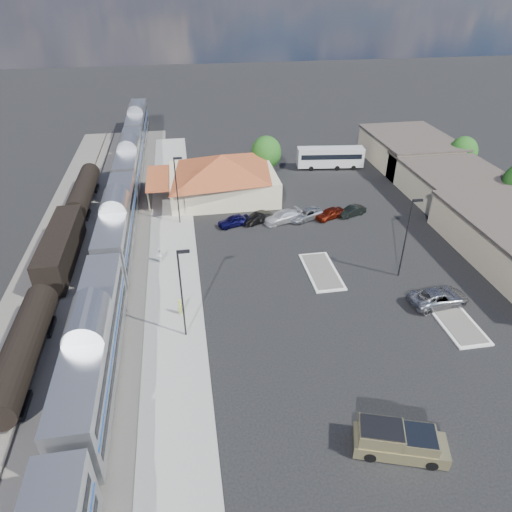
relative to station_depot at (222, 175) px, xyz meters
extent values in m
plane|color=black|center=(4.56, -24.00, -3.13)|extent=(280.00, 280.00, 0.00)
cube|color=#4C4944|center=(-16.44, -16.00, -3.07)|extent=(16.00, 100.00, 0.12)
cube|color=gray|center=(-7.44, -18.00, -3.04)|extent=(5.50, 92.00, 0.18)
cube|color=silver|center=(-13.44, -33.65, -0.08)|extent=(3.00, 20.00, 5.00)
cube|color=black|center=(-13.44, -33.65, -2.83)|extent=(2.20, 16.00, 0.60)
cube|color=silver|center=(-13.44, -12.65, -0.08)|extent=(3.00, 20.00, 5.00)
cube|color=black|center=(-13.44, -12.65, -2.83)|extent=(2.20, 16.00, 0.60)
cube|color=silver|center=(-13.44, 8.35, -0.08)|extent=(3.00, 20.00, 5.00)
cube|color=black|center=(-13.44, 8.35, -2.83)|extent=(2.20, 16.00, 0.60)
cube|color=silver|center=(-13.44, 29.35, -0.08)|extent=(3.00, 20.00, 5.00)
cube|color=black|center=(-13.44, 29.35, -2.83)|extent=(2.20, 16.00, 0.60)
cylinder|color=black|center=(-19.44, -31.67, -1.03)|extent=(2.80, 14.00, 2.80)
cube|color=black|center=(-19.44, -31.67, -2.83)|extent=(2.20, 12.00, 0.60)
cube|color=black|center=(-19.44, -15.67, -0.93)|extent=(2.80, 14.00, 3.60)
cube|color=black|center=(-19.44, -15.67, -2.83)|extent=(2.20, 12.00, 0.60)
cylinder|color=black|center=(-19.44, 0.33, -1.03)|extent=(2.80, 14.00, 2.80)
cube|color=black|center=(-19.44, 0.33, -2.83)|extent=(2.20, 12.00, 0.60)
cube|color=#C3B78E|center=(0.06, 0.00, -1.33)|extent=(15.00, 12.00, 3.60)
pyramid|color=brown|center=(0.06, 0.00, 1.77)|extent=(15.30, 12.24, 2.60)
cube|color=brown|center=(-9.04, 0.00, 0.17)|extent=(3.20, 9.60, 0.25)
cube|color=#C6B28C|center=(32.56, -6.00, -1.13)|extent=(12.00, 18.00, 4.00)
cube|color=#3F3833|center=(32.56, -6.00, 1.02)|extent=(12.40, 18.40, 0.30)
cube|color=#C6B28C|center=(32.56, 8.00, -0.88)|extent=(12.00, 16.00, 4.50)
cube|color=#3F3833|center=(32.56, 8.00, 1.52)|extent=(12.40, 16.40, 0.30)
cube|color=silver|center=(8.56, -22.00, -3.06)|extent=(3.30, 7.50, 0.15)
cube|color=#4C4944|center=(8.56, -22.00, -2.97)|extent=(2.70, 6.90, 0.10)
cube|color=silver|center=(18.56, -32.00, -3.06)|extent=(3.30, 7.50, 0.15)
cube|color=#4C4944|center=(18.56, -32.00, -2.97)|extent=(2.70, 6.90, 0.10)
cylinder|color=black|center=(-6.44, -30.00, 1.37)|extent=(0.16, 0.16, 9.00)
cube|color=black|center=(-5.94, -30.00, 5.72)|extent=(1.00, 0.25, 0.22)
cylinder|color=black|center=(-6.44, -8.00, 1.37)|extent=(0.16, 0.16, 9.00)
cube|color=black|center=(-5.94, -8.00, 5.72)|extent=(1.00, 0.25, 0.22)
cylinder|color=black|center=(16.56, -24.00, 1.37)|extent=(0.16, 0.16, 9.00)
cube|color=black|center=(17.06, -24.00, 5.72)|extent=(1.00, 0.25, 0.22)
cylinder|color=#382314|center=(38.56, 2.00, -1.86)|extent=(0.30, 0.30, 2.55)
ellipsoid|color=#1E4513|center=(38.56, 2.00, 0.64)|extent=(4.41, 4.41, 4.87)
cylinder|color=#382314|center=(7.56, 6.00, -1.77)|extent=(0.30, 0.30, 2.73)
ellipsoid|color=#1E4513|center=(7.56, 6.00, 0.90)|extent=(4.71, 4.71, 5.21)
cube|color=#948A5B|center=(7.45, -44.12, -2.51)|extent=(6.59, 4.07, 1.01)
cube|color=#948A5B|center=(7.45, -44.12, -1.72)|extent=(2.90, 2.77, 1.07)
cube|color=#948A5B|center=(7.45, -44.12, -1.61)|extent=(3.49, 2.96, 1.24)
cylinder|color=black|center=(9.02, -45.70, -2.73)|extent=(0.87, 0.55, 0.81)
cylinder|color=black|center=(9.65, -43.77, -2.73)|extent=(0.87, 0.55, 0.81)
cylinder|color=black|center=(5.25, -44.47, -2.73)|extent=(0.87, 0.55, 0.81)
cylinder|color=black|center=(5.88, -42.54, -2.73)|extent=(0.87, 0.55, 0.81)
imported|color=gray|center=(18.20, -29.39, -2.31)|extent=(6.17, 3.34, 1.64)
cube|color=white|center=(18.75, 8.05, -1.18)|extent=(11.07, 3.61, 3.08)
cube|color=black|center=(18.75, 8.05, -0.81)|extent=(10.21, 3.55, 0.82)
cylinder|color=black|center=(22.41, 6.55, -2.72)|extent=(0.84, 0.37, 0.82)
cylinder|color=black|center=(22.66, 8.66, -2.72)|extent=(0.84, 0.37, 0.82)
cylinder|color=black|center=(15.39, 7.38, -2.72)|extent=(0.84, 0.37, 0.82)
cylinder|color=black|center=(15.64, 9.49, -2.72)|extent=(0.84, 0.37, 0.82)
imported|color=#C1D341|center=(-6.80, -26.99, -2.08)|extent=(0.48, 0.67, 1.74)
imported|color=silver|center=(-8.91, -17.26, -2.10)|extent=(0.79, 0.94, 1.70)
imported|color=#0E0C3E|center=(0.42, -9.71, -2.41)|extent=(4.51, 2.76, 1.43)
imported|color=black|center=(3.62, -9.41, -2.44)|extent=(4.46, 2.87, 1.39)
imported|color=white|center=(6.82, -9.71, -2.38)|extent=(5.59, 3.59, 1.51)
imported|color=#94979C|center=(10.02, -9.41, -2.43)|extent=(5.56, 4.12, 1.40)
imported|color=#65170B|center=(13.22, -9.71, -2.41)|extent=(4.54, 3.21, 1.44)
imported|color=black|center=(16.42, -9.41, -2.47)|extent=(4.22, 2.69, 1.31)
camera|label=1|loc=(-5.33, -61.70, 24.65)|focal=32.00mm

